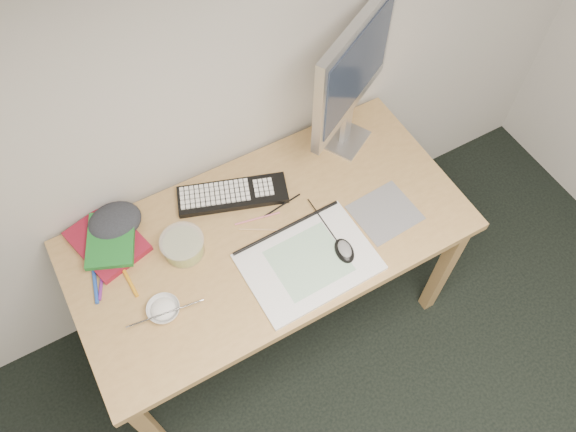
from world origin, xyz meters
name	(u,v)px	position (x,y,z in m)	size (l,w,h in m)	color
desk	(270,244)	(0.11, 1.43, 0.67)	(1.40, 0.70, 0.75)	tan
mousepad	(385,213)	(0.51, 1.30, 0.75)	(0.22, 0.20, 0.00)	slate
sketchpad	(309,262)	(0.17, 1.26, 0.76)	(0.44, 0.31, 0.01)	white
keyboard	(233,195)	(0.07, 1.63, 0.76)	(0.40, 0.13, 0.02)	black
monitor	(353,71)	(0.57, 1.66, 1.11)	(0.44, 0.27, 0.57)	silver
mouse	(345,249)	(0.30, 1.23, 0.78)	(0.06, 0.10, 0.03)	black
rice_bowl	(164,310)	(-0.32, 1.33, 0.77)	(0.11, 0.11, 0.03)	silver
chopsticks	(165,313)	(-0.32, 1.31, 0.79)	(0.02, 0.02, 0.24)	#ACACAE
fruit_tub	(183,246)	(-0.18, 1.51, 0.79)	(0.15, 0.15, 0.07)	#D7C34B
book_red	(107,241)	(-0.40, 1.67, 0.76)	(0.19, 0.26, 0.03)	maroon
book_green	(111,239)	(-0.38, 1.65, 0.79)	(0.16, 0.22, 0.02)	#1C7127
cloth_lump	(115,222)	(-0.35, 1.71, 0.78)	(0.16, 0.13, 0.07)	#24272B
pencil_pink	(257,218)	(0.10, 1.50, 0.75)	(0.01, 0.01, 0.17)	#D66B81
pencil_tan	(264,230)	(0.10, 1.45, 0.75)	(0.01, 0.01, 0.17)	tan
pencil_black	(282,205)	(0.21, 1.51, 0.75)	(0.01, 0.01, 0.16)	black
marker_blue	(95,284)	(-0.49, 1.53, 0.76)	(0.01, 0.01, 0.14)	#204AB2
marker_orange	(129,280)	(-0.38, 1.49, 0.76)	(0.01, 0.01, 0.13)	orange
marker_purple	(101,283)	(-0.47, 1.53, 0.76)	(0.01, 0.01, 0.12)	#6A2485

